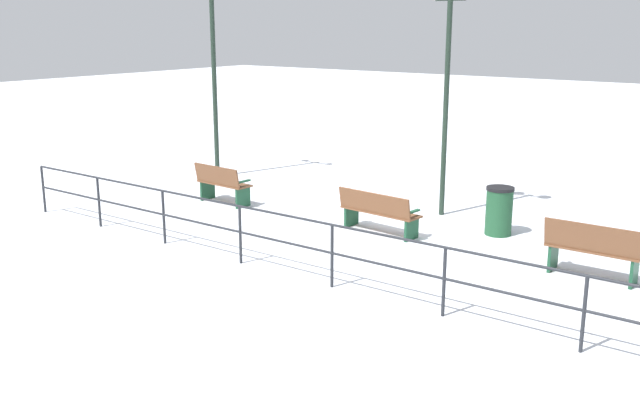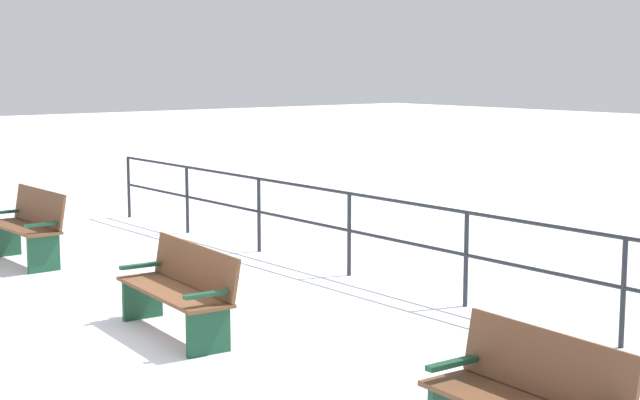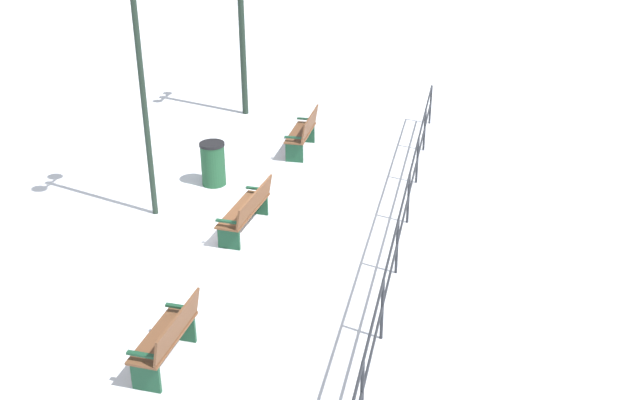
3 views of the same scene
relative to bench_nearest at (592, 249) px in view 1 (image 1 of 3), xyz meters
The scene contains 8 objects.
ground_plane 4.14m from the bench_nearest, 87.37° to the left, with size 80.00×80.00×0.00m, color white.
bench_nearest is the anchor object (origin of this frame).
bench_second 4.12m from the bench_nearest, 87.96° to the left, with size 0.66×1.70×0.85m.
bench_third 8.22m from the bench_nearest, 89.59° to the left, with size 0.59×1.40×0.90m.
lamppost_middle 5.33m from the bench_nearest, 60.10° to the left, with size 0.32×0.97×4.77m.
lamppost_far 11.00m from the bench_nearest, 78.28° to the left, with size 0.22×1.11×5.17m.
waterfront_railing 4.96m from the bench_nearest, 123.98° to the left, with size 0.05×13.49×1.03m.
trash_bin 2.64m from the bench_nearest, 56.05° to the left, with size 0.53×0.53×0.95m.
Camera 1 is at (-11.57, -7.07, 4.04)m, focal length 40.27 mm.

